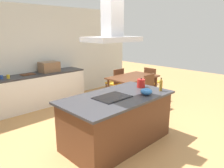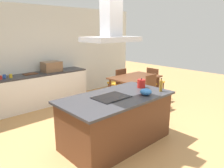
{
  "view_description": "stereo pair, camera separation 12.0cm",
  "coord_description": "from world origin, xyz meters",
  "px_view_note": "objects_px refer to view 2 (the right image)",
  "views": [
    {
      "loc": [
        -2.61,
        -2.51,
        2.04
      ],
      "look_at": [
        0.26,
        0.4,
        1.0
      ],
      "focal_mm": 34.33,
      "sensor_mm": 36.0,
      "label": 1
    },
    {
      "loc": [
        -2.52,
        -2.59,
        2.04
      ],
      "look_at": [
        0.26,
        0.4,
        1.0
      ],
      "focal_mm": 34.33,
      "sensor_mm": 36.0,
      "label": 2
    }
  ],
  "objects_px": {
    "coffee_mug_yellow": "(11,76)",
    "chair_at_right_end": "(154,80)",
    "coffee_mug_blue": "(4,76)",
    "range_hood": "(111,26)",
    "mixing_bowl": "(146,92)",
    "coffee_mug_red": "(0,78)",
    "olive_oil_bottle": "(161,86)",
    "tea_kettle": "(141,83)",
    "chair_facing_back_wall": "(118,81)",
    "cooktop": "(111,97)",
    "countertop_microwave": "(52,67)",
    "chair_facing_island": "(154,89)",
    "cutting_board": "(30,74)",
    "dining_table": "(135,79)"
  },
  "relations": [
    {
      "from": "cutting_board",
      "to": "range_hood",
      "type": "xyz_separation_m",
      "value": [
        0.21,
        -2.93,
        1.19
      ]
    },
    {
      "from": "coffee_mug_red",
      "to": "coffee_mug_blue",
      "type": "relative_size",
      "value": 1.0
    },
    {
      "from": "chair_facing_back_wall",
      "to": "coffee_mug_yellow",
      "type": "bearing_deg",
      "value": 163.18
    },
    {
      "from": "cooktop",
      "to": "range_hood",
      "type": "bearing_deg",
      "value": 180.0
    },
    {
      "from": "dining_table",
      "to": "olive_oil_bottle",
      "type": "bearing_deg",
      "value": -125.26
    },
    {
      "from": "mixing_bowl",
      "to": "cooktop",
      "type": "bearing_deg",
      "value": 150.83
    },
    {
      "from": "chair_at_right_end",
      "to": "coffee_mug_yellow",
      "type": "bearing_deg",
      "value": 157.93
    },
    {
      "from": "olive_oil_bottle",
      "to": "countertop_microwave",
      "type": "distance_m",
      "value": 3.29
    },
    {
      "from": "tea_kettle",
      "to": "mixing_bowl",
      "type": "relative_size",
      "value": 1.01
    },
    {
      "from": "countertop_microwave",
      "to": "coffee_mug_red",
      "type": "distance_m",
      "value": 1.37
    },
    {
      "from": "coffee_mug_yellow",
      "to": "chair_at_right_end",
      "type": "distance_m",
      "value": 4.09
    },
    {
      "from": "coffee_mug_red",
      "to": "chair_facing_island",
      "type": "bearing_deg",
      "value": -34.95
    },
    {
      "from": "countertop_microwave",
      "to": "coffee_mug_red",
      "type": "xyz_separation_m",
      "value": [
        -1.36,
        -0.08,
        -0.09
      ]
    },
    {
      "from": "cooktop",
      "to": "chair_facing_island",
      "type": "xyz_separation_m",
      "value": [
        2.12,
        0.64,
        -0.4
      ]
    },
    {
      "from": "tea_kettle",
      "to": "coffee_mug_yellow",
      "type": "distance_m",
      "value": 3.2
    },
    {
      "from": "coffee_mug_blue",
      "to": "cutting_board",
      "type": "height_order",
      "value": "coffee_mug_blue"
    },
    {
      "from": "coffee_mug_blue",
      "to": "coffee_mug_yellow",
      "type": "height_order",
      "value": "same"
    },
    {
      "from": "coffee_mug_blue",
      "to": "chair_facing_back_wall",
      "type": "relative_size",
      "value": 0.1
    },
    {
      "from": "mixing_bowl",
      "to": "chair_facing_island",
      "type": "xyz_separation_m",
      "value": [
        1.57,
        0.95,
        -0.45
      ]
    },
    {
      "from": "chair_facing_island",
      "to": "cutting_board",
      "type": "bearing_deg",
      "value": 135.5
    },
    {
      "from": "coffee_mug_red",
      "to": "tea_kettle",
      "type": "bearing_deg",
      "value": -55.68
    },
    {
      "from": "chair_at_right_end",
      "to": "coffee_mug_blue",
      "type": "bearing_deg",
      "value": 157.94
    },
    {
      "from": "cooktop",
      "to": "range_hood",
      "type": "height_order",
      "value": "range_hood"
    },
    {
      "from": "chair_at_right_end",
      "to": "chair_facing_island",
      "type": "relative_size",
      "value": 1.0
    },
    {
      "from": "range_hood",
      "to": "chair_facing_island",
      "type": "bearing_deg",
      "value": 16.77
    },
    {
      "from": "olive_oil_bottle",
      "to": "coffee_mug_red",
      "type": "xyz_separation_m",
      "value": [
        -1.92,
        3.16,
        -0.06
      ]
    },
    {
      "from": "olive_oil_bottle",
      "to": "chair_facing_island",
      "type": "height_order",
      "value": "olive_oil_bottle"
    },
    {
      "from": "coffee_mug_red",
      "to": "range_hood",
      "type": "distance_m",
      "value": 3.18
    },
    {
      "from": "coffee_mug_red",
      "to": "chair_facing_island",
      "type": "xyz_separation_m",
      "value": [
        3.09,
        -2.16,
        -0.44
      ]
    },
    {
      "from": "olive_oil_bottle",
      "to": "tea_kettle",
      "type": "bearing_deg",
      "value": 97.01
    },
    {
      "from": "cooktop",
      "to": "coffee_mug_blue",
      "type": "xyz_separation_m",
      "value": [
        -0.86,
        2.89,
        0.04
      ]
    },
    {
      "from": "cooktop",
      "to": "olive_oil_bottle",
      "type": "height_order",
      "value": "olive_oil_bottle"
    },
    {
      "from": "cooktop",
      "to": "countertop_microwave",
      "type": "xyz_separation_m",
      "value": [
        0.39,
        2.88,
        0.13
      ]
    },
    {
      "from": "coffee_mug_yellow",
      "to": "chair_facing_island",
      "type": "height_order",
      "value": "coffee_mug_yellow"
    },
    {
      "from": "countertop_microwave",
      "to": "cutting_board",
      "type": "bearing_deg",
      "value": 175.22
    },
    {
      "from": "mixing_bowl",
      "to": "coffee_mug_red",
      "type": "height_order",
      "value": "mixing_bowl"
    },
    {
      "from": "coffee_mug_yellow",
      "to": "range_hood",
      "type": "height_order",
      "value": "range_hood"
    },
    {
      "from": "chair_facing_back_wall",
      "to": "range_hood",
      "type": "bearing_deg",
      "value": -137.14
    },
    {
      "from": "cooktop",
      "to": "dining_table",
      "type": "height_order",
      "value": "cooktop"
    },
    {
      "from": "cooktop",
      "to": "coffee_mug_red",
      "type": "xyz_separation_m",
      "value": [
        -0.97,
        2.8,
        0.04
      ]
    },
    {
      "from": "coffee_mug_blue",
      "to": "mixing_bowl",
      "type": "bearing_deg",
      "value": -66.08
    },
    {
      "from": "chair_facing_back_wall",
      "to": "chair_facing_island",
      "type": "relative_size",
      "value": 1.0
    },
    {
      "from": "coffee_mug_blue",
      "to": "range_hood",
      "type": "relative_size",
      "value": 0.1
    },
    {
      "from": "coffee_mug_blue",
      "to": "olive_oil_bottle",
      "type": "bearing_deg",
      "value": -60.87
    },
    {
      "from": "countertop_microwave",
      "to": "coffee_mug_yellow",
      "type": "bearing_deg",
      "value": -177.55
    },
    {
      "from": "countertop_microwave",
      "to": "chair_at_right_end",
      "type": "xyz_separation_m",
      "value": [
        2.65,
        -1.57,
        -0.53
      ]
    },
    {
      "from": "coffee_mug_red",
      "to": "chair_facing_back_wall",
      "type": "bearing_deg",
      "value": -15.05
    },
    {
      "from": "coffee_mug_yellow",
      "to": "chair_facing_island",
      "type": "distance_m",
      "value": 3.62
    },
    {
      "from": "coffee_mug_yellow",
      "to": "chair_facing_back_wall",
      "type": "height_order",
      "value": "coffee_mug_yellow"
    },
    {
      "from": "coffee_mug_red",
      "to": "cooktop",
      "type": "bearing_deg",
      "value": -70.9
    }
  ]
}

